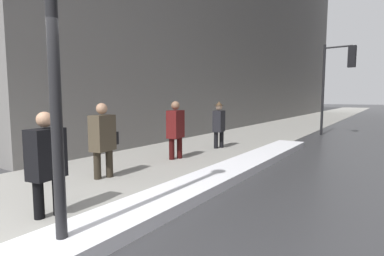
{
  "coord_description": "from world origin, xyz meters",
  "views": [
    {
      "loc": [
        3.16,
        -1.27,
        1.7
      ],
      "look_at": [
        -0.4,
        4.0,
        1.05
      ],
      "focal_mm": 28.0,
      "sensor_mm": 36.0,
      "label": 1
    }
  ],
  "objects_px": {
    "traffic_light_near": "(340,69)",
    "pedestrian_in_glasses": "(46,159)",
    "pedestrian_in_fedora": "(219,123)",
    "pedestrian_nearside": "(176,127)",
    "pedestrian_with_shoulder_bag": "(103,137)"
  },
  "relations": [
    {
      "from": "traffic_light_near",
      "to": "pedestrian_in_glasses",
      "type": "distance_m",
      "value": 12.52
    },
    {
      "from": "pedestrian_in_glasses",
      "to": "pedestrian_in_fedora",
      "type": "height_order",
      "value": "pedestrian_in_fedora"
    },
    {
      "from": "pedestrian_in_fedora",
      "to": "pedestrian_nearside",
      "type": "bearing_deg",
      "value": -12.55
    },
    {
      "from": "pedestrian_with_shoulder_bag",
      "to": "pedestrian_nearside",
      "type": "height_order",
      "value": "pedestrian_nearside"
    },
    {
      "from": "traffic_light_near",
      "to": "pedestrian_in_fedora",
      "type": "relative_size",
      "value": 2.55
    },
    {
      "from": "pedestrian_with_shoulder_bag",
      "to": "pedestrian_in_glasses",
      "type": "bearing_deg",
      "value": 19.27
    },
    {
      "from": "traffic_light_near",
      "to": "pedestrian_in_glasses",
      "type": "bearing_deg",
      "value": -95.14
    },
    {
      "from": "traffic_light_near",
      "to": "pedestrian_with_shoulder_bag",
      "type": "relative_size",
      "value": 2.53
    },
    {
      "from": "pedestrian_with_shoulder_bag",
      "to": "pedestrian_nearside",
      "type": "bearing_deg",
      "value": 168.71
    },
    {
      "from": "traffic_light_near",
      "to": "pedestrian_nearside",
      "type": "distance_m",
      "value": 8.72
    },
    {
      "from": "pedestrian_nearside",
      "to": "traffic_light_near",
      "type": "bearing_deg",
      "value": 150.42
    },
    {
      "from": "traffic_light_near",
      "to": "pedestrian_nearside",
      "type": "xyz_separation_m",
      "value": [
        -2.9,
        -7.98,
        -2.02
      ]
    },
    {
      "from": "traffic_light_near",
      "to": "pedestrian_in_glasses",
      "type": "xyz_separation_m",
      "value": [
        -1.97,
        -12.19,
        -2.07
      ]
    },
    {
      "from": "pedestrian_in_glasses",
      "to": "pedestrian_nearside",
      "type": "distance_m",
      "value": 4.31
    },
    {
      "from": "pedestrian_in_glasses",
      "to": "pedestrian_in_fedora",
      "type": "distance_m",
      "value": 6.5
    }
  ]
}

